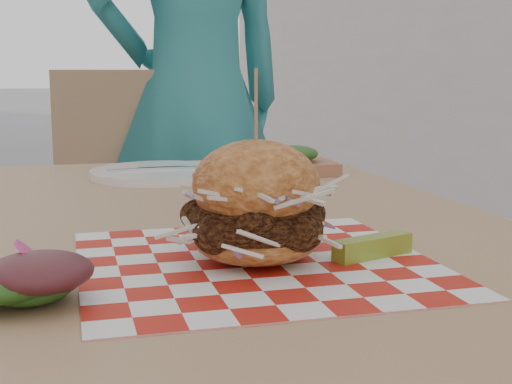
{
  "coord_description": "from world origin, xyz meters",
  "views": [
    {
      "loc": [
        -0.34,
        -0.71,
        0.95
      ],
      "look_at": [
        -0.16,
        -0.01,
        0.82
      ],
      "focal_mm": 50.0,
      "sensor_mm": 36.0,
      "label": 1
    }
  ],
  "objects_px": {
    "patio_table": "(198,269)",
    "sandwich": "(256,209)",
    "patio_chair": "(140,216)",
    "diner": "(195,99)"
  },
  "relations": [
    {
      "from": "patio_chair",
      "to": "sandwich",
      "type": "height_order",
      "value": "same"
    },
    {
      "from": "patio_table",
      "to": "patio_chair",
      "type": "distance_m",
      "value": 0.98
    },
    {
      "from": "sandwich",
      "to": "patio_chair",
      "type": "bearing_deg",
      "value": 89.98
    },
    {
      "from": "patio_chair",
      "to": "sandwich",
      "type": "bearing_deg",
      "value": -81.64
    },
    {
      "from": "diner",
      "to": "patio_chair",
      "type": "distance_m",
      "value": 0.38
    },
    {
      "from": "patio_table",
      "to": "sandwich",
      "type": "xyz_separation_m",
      "value": [
        0.01,
        -0.26,
        0.14
      ]
    },
    {
      "from": "diner",
      "to": "patio_table",
      "type": "relative_size",
      "value": 1.44
    },
    {
      "from": "diner",
      "to": "patio_chair",
      "type": "bearing_deg",
      "value": 17.05
    },
    {
      "from": "diner",
      "to": "sandwich",
      "type": "bearing_deg",
      "value": 66.36
    },
    {
      "from": "patio_chair",
      "to": "sandwich",
      "type": "distance_m",
      "value": 1.27
    }
  ]
}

